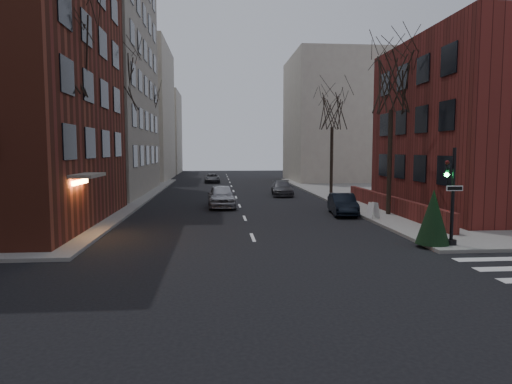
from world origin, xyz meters
TOP-DOWN VIEW (x-y plane):
  - ground at (0.00, 0.00)m, footprint 160.00×160.00m
  - building_left_tan at (-17.00, 34.00)m, footprint 18.00×18.00m
  - building_right_brick at (16.50, 19.00)m, footprint 12.00×14.00m
  - low_wall_right at (9.30, 19.00)m, footprint 0.35×16.00m
  - building_distant_la at (-15.00, 55.00)m, footprint 14.00×16.00m
  - building_distant_ra at (15.00, 50.00)m, footprint 14.00×14.00m
  - building_distant_lb at (-13.00, 72.00)m, footprint 10.00×12.00m
  - traffic_signal at (7.94, 8.99)m, footprint 0.76×0.44m
  - tree_left_a at (-8.80, 14.00)m, footprint 4.18×4.18m
  - tree_left_b at (-8.80, 26.00)m, footprint 4.40×4.40m
  - tree_left_c at (-8.80, 40.00)m, footprint 3.96×3.96m
  - tree_right_a at (8.80, 18.00)m, footprint 3.96×3.96m
  - tree_right_b at (8.80, 32.00)m, footprint 3.74×3.74m
  - streetlamp_near at (-8.20, 22.00)m, footprint 0.36×0.36m
  - streetlamp_far at (-8.20, 42.00)m, footprint 0.36×0.36m
  - parked_sedan at (6.20, 18.90)m, footprint 1.83×4.16m
  - car_lane_silver at (-1.31, 23.36)m, footprint 2.03×4.73m
  - car_lane_gray at (4.14, 31.11)m, footprint 2.15×4.61m
  - car_lane_far at (-2.20, 47.65)m, footprint 1.96×4.08m
  - sandwich_board at (7.30, 16.46)m, footprint 0.55×0.66m
  - evergreen_shrub at (7.30, 9.22)m, footprint 1.45×1.45m

SIDE VIEW (x-z plane):
  - ground at x=0.00m, z-range 0.00..0.00m
  - car_lane_far at x=-2.20m, z-range 0.00..1.12m
  - sandwich_board at x=7.30m, z-range 0.15..1.07m
  - low_wall_right at x=9.30m, z-range 0.15..1.15m
  - car_lane_gray at x=4.14m, z-range 0.00..1.30m
  - parked_sedan at x=6.20m, z-range 0.00..1.33m
  - car_lane_silver at x=-1.31m, z-range 0.00..1.59m
  - evergreen_shrub at x=7.30m, z-range 0.15..2.43m
  - traffic_signal at x=7.94m, z-range -0.09..3.91m
  - streetlamp_near at x=-8.20m, z-range 1.10..7.38m
  - streetlamp_far at x=-8.20m, z-range 1.10..7.38m
  - building_right_brick at x=16.50m, z-range 0.00..11.00m
  - building_distant_lb at x=-13.00m, z-range 0.00..14.00m
  - tree_right_b at x=8.80m, z-range 3.00..12.18m
  - building_distant_ra at x=15.00m, z-range 0.00..16.00m
  - tree_left_c at x=-8.80m, z-range 3.17..12.89m
  - tree_right_a at x=8.80m, z-range 3.17..12.89m
  - tree_left_a at x=-8.80m, z-range 3.34..13.60m
  - tree_left_b at x=-8.80m, z-range 3.51..14.31m
  - building_distant_la at x=-15.00m, z-range 0.00..18.00m
  - building_left_tan at x=-17.00m, z-range 0.00..28.00m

